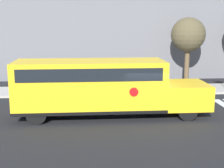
% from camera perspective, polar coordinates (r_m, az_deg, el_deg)
% --- Properties ---
extents(ground_plane, '(60.00, 60.00, 0.00)m').
position_cam_1_polar(ground_plane, '(16.47, 6.43, -6.22)').
color(ground_plane, black).
extents(sidewalk_strip, '(44.00, 3.00, 0.15)m').
position_cam_1_polar(sidewalk_strip, '(22.65, 3.37, -1.10)').
color(sidewalk_strip, '#B2ADA3').
rests_on(sidewalk_strip, ground).
extents(building_backdrop, '(32.00, 4.00, 10.02)m').
position_cam_1_polar(building_backdrop, '(28.57, 1.69, 11.47)').
color(building_backdrop, slate).
rests_on(building_backdrop, ground).
extents(school_bus, '(10.07, 2.57, 2.98)m').
position_cam_1_polar(school_bus, '(16.29, -2.10, -0.20)').
color(school_bus, yellow).
rests_on(school_bus, ground).
extents(tree_far_sidewalk, '(2.69, 2.69, 5.29)m').
position_cam_1_polar(tree_far_sidewalk, '(25.44, 13.76, 8.65)').
color(tree_far_sidewalk, brown).
rests_on(tree_far_sidewalk, ground).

